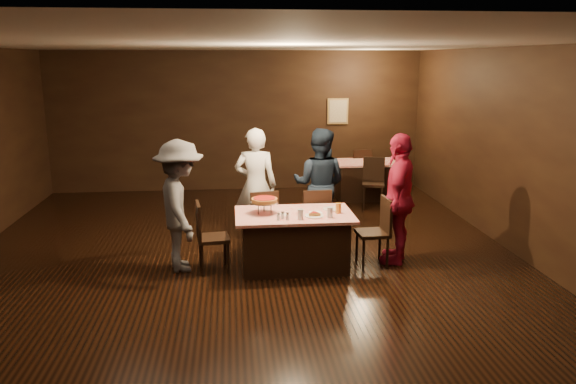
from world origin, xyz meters
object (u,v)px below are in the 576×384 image
object	(u,v)px
diner_navy_hoodie	(319,184)
diner_red_shirt	(399,199)
glass_amber	(338,208)
chair_end_right	(372,232)
pizza_stand	(264,200)
glass_front_right	(330,212)
chair_far_right	(315,218)
chair_end_left	(213,237)
diner_white_jacket	(256,185)
chair_back_far	(358,170)
chair_back_near	(373,183)
diner_grey_knit	(180,206)
plate_empty	(332,209)
glass_front_left	(300,214)
main_table	(294,240)
back_table	(365,180)
chair_far_left	(262,220)

from	to	relation	value
diner_navy_hoodie	diner_red_shirt	xyz separation A→B (m)	(0.94, -1.16, 0.03)
glass_amber	chair_end_right	bearing A→B (deg)	5.71
pizza_stand	glass_front_right	distance (m)	0.91
chair_far_right	diner_navy_hoodie	xyz separation A→B (m)	(0.14, 0.49, 0.41)
chair_end_left	diner_white_jacket	distance (m)	1.45
chair_end_right	diner_red_shirt	distance (m)	0.59
chair_back_far	chair_back_near	bearing A→B (deg)	78.41
diner_white_jacket	chair_back_far	bearing A→B (deg)	-118.10
diner_grey_knit	glass_front_right	bearing A→B (deg)	-111.77
diner_red_shirt	glass_amber	bearing A→B (deg)	-57.90
diner_white_jacket	plate_empty	xyz separation A→B (m)	(1.01, -1.08, -0.12)
diner_grey_knit	glass_front_left	world-z (taller)	diner_grey_knit
main_table	pizza_stand	size ratio (longest dim) A/B	4.21
chair_end_left	plate_empty	size ratio (longest dim) A/B	3.80
diner_white_jacket	pizza_stand	xyz separation A→B (m)	(0.06, -1.18, 0.05)
diner_grey_knit	glass_front_right	world-z (taller)	diner_grey_knit
chair_far_right	chair_end_right	xyz separation A→B (m)	(0.70, -0.75, 0.00)
diner_grey_knit	glass_amber	size ratio (longest dim) A/B	12.76
diner_grey_knit	diner_white_jacket	bearing A→B (deg)	-55.24
diner_grey_knit	pizza_stand	distance (m)	1.13
main_table	pizza_stand	distance (m)	0.70
diner_white_jacket	diner_navy_hoodie	xyz separation A→B (m)	(1.00, 0.01, -0.01)
chair_end_left	chair_end_right	xyz separation A→B (m)	(2.20, 0.00, 0.00)
chair_far_right	diner_white_jacket	size ratio (longest dim) A/B	0.53
diner_red_shirt	chair_end_right	bearing A→B (deg)	-54.31
chair_back_near	main_table	bearing A→B (deg)	-107.30
chair_end_left	chair_back_far	world-z (taller)	same
chair_far_right	glass_front_left	distance (m)	1.17
diner_white_jacket	chair_far_right	bearing A→B (deg)	159.76
back_table	chair_far_left	distance (m)	3.82
back_table	chair_far_left	bearing A→B (deg)	-127.09
chair_end_left	plate_empty	bearing A→B (deg)	-91.94
chair_far_left	diner_navy_hoodie	distance (m)	1.14
main_table	chair_end_right	distance (m)	1.10
chair_back_near	chair_back_far	world-z (taller)	same
chair_end_left	diner_red_shirt	distance (m)	2.62
main_table	pizza_stand	xyz separation A→B (m)	(-0.40, 0.05, 0.57)
chair_end_right	diner_red_shirt	size ratio (longest dim) A/B	0.52
diner_red_shirt	glass_front_left	distance (m)	1.49
chair_end_right	diner_grey_knit	distance (m)	2.67
diner_navy_hoodie	pizza_stand	world-z (taller)	diner_navy_hoodie
chair_far_left	back_table	bearing A→B (deg)	-136.69
plate_empty	main_table	bearing A→B (deg)	-164.74
chair_end_left	back_table	bearing A→B (deg)	-45.48
diner_red_shirt	glass_front_right	world-z (taller)	diner_red_shirt
chair_end_right	back_table	bearing A→B (deg)	165.04
chair_end_right	glass_front_right	size ratio (longest dim) A/B	6.79
chair_end_right	chair_end_left	bearing A→B (deg)	-93.03
chair_back_near	chair_end_right	bearing A→B (deg)	-90.25
chair_back_near	glass_front_left	bearing A→B (deg)	-104.34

